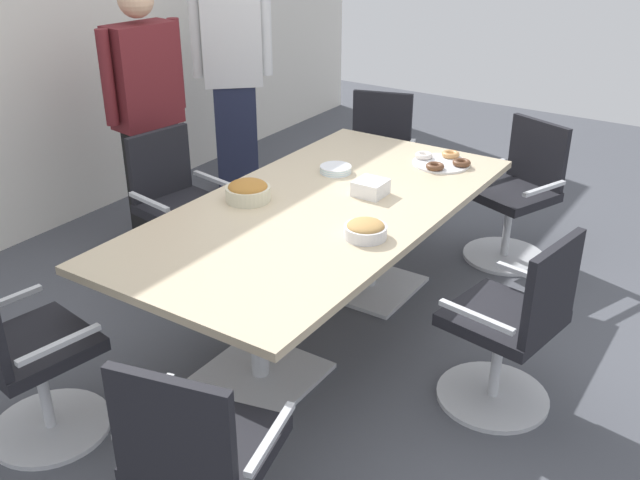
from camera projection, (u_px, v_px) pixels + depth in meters
name	position (u px, v px, depth m)	size (l,w,h in m)	color
ground_plane	(320.00, 328.00, 4.10)	(10.00, 10.00, 0.01)	#4C4F56
back_wall	(10.00, 32.00, 4.67)	(8.00, 0.10, 2.80)	white
conference_table	(320.00, 227.00, 3.82)	(2.40, 1.20, 0.75)	#CCB793
office_chair_0	(25.00, 361.00, 3.12)	(0.62, 0.62, 0.91)	silver
office_chair_1	(202.00, 470.00, 2.54)	(0.65, 0.65, 0.91)	silver
office_chair_2	(511.00, 332.00, 3.32)	(0.62, 0.62, 0.91)	silver
office_chair_3	(516.00, 200.00, 4.72)	(0.70, 0.70, 0.91)	silver
office_chair_4	(376.00, 165.00, 5.30)	(0.67, 0.67, 0.91)	silver
office_chair_5	(179.00, 214.00, 4.52)	(0.62, 0.62, 0.91)	silver
person_standing_0	(148.00, 114.00, 4.74)	(0.62, 0.28, 1.73)	black
person_standing_1	(233.00, 73.00, 5.53)	(0.47, 0.50, 1.83)	#232842
snack_bowl_cookies	(366.00, 229.00, 3.41)	(0.20, 0.20, 0.09)	white
snack_bowl_pretzels	(248.00, 191.00, 3.81)	(0.24, 0.24, 0.11)	beige
donut_platter	(442.00, 161.00, 4.32)	(0.35, 0.35, 0.04)	white
plate_stack	(336.00, 169.00, 4.19)	(0.18, 0.18, 0.04)	white
napkin_pile	(371.00, 188.00, 3.88)	(0.16, 0.16, 0.08)	white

